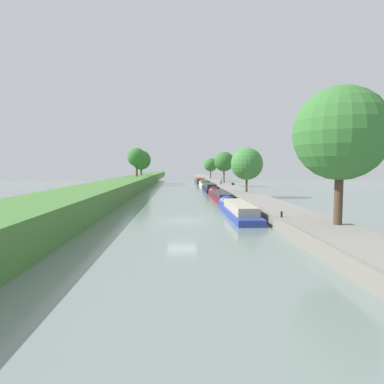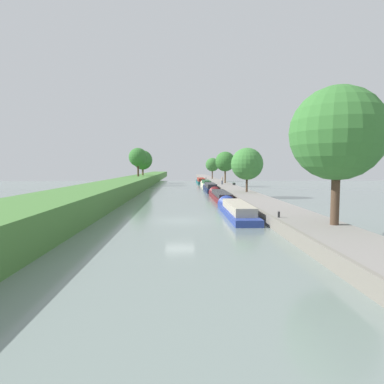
% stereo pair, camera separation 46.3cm
% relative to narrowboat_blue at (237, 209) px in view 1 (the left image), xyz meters
% --- Properties ---
extents(ground_plane, '(160.00, 160.00, 0.00)m').
position_rel_narrowboat_blue_xyz_m(ground_plane, '(-5.37, -3.48, -0.52)').
color(ground_plane, slate).
extents(left_grassy_bank, '(6.55, 260.00, 2.27)m').
position_rel_narrowboat_blue_xyz_m(left_grassy_bank, '(-15.80, -3.48, 0.62)').
color(left_grassy_bank, '#477A38').
rests_on(left_grassy_bank, ground_plane).
extents(right_towpath, '(4.14, 260.00, 0.87)m').
position_rel_narrowboat_blue_xyz_m(right_towpath, '(3.85, -3.48, -0.08)').
color(right_towpath, gray).
rests_on(right_towpath, ground_plane).
extents(stone_quay, '(0.25, 260.00, 0.92)m').
position_rel_narrowboat_blue_xyz_m(stone_quay, '(1.66, -3.48, -0.06)').
color(stone_quay, gray).
rests_on(stone_quay, ground_plane).
extents(narrowboat_blue, '(2.19, 13.57, 2.08)m').
position_rel_narrowboat_blue_xyz_m(narrowboat_blue, '(0.00, 0.00, 0.00)').
color(narrowboat_blue, '#283D93').
rests_on(narrowboat_blue, ground_plane).
extents(narrowboat_maroon, '(2.14, 16.16, 2.03)m').
position_rel_narrowboat_blue_xyz_m(narrowboat_maroon, '(0.25, 15.40, -0.02)').
color(narrowboat_maroon, maroon).
rests_on(narrowboat_maroon, ground_plane).
extents(narrowboat_navy, '(2.00, 13.69, 2.10)m').
position_rel_narrowboat_blue_xyz_m(narrowboat_navy, '(0.15, 31.51, 0.10)').
color(narrowboat_navy, '#141E42').
rests_on(narrowboat_navy, ground_plane).
extents(narrowboat_cream, '(1.91, 14.60, 1.98)m').
position_rel_narrowboat_blue_xyz_m(narrowboat_cream, '(0.39, 45.83, 0.09)').
color(narrowboat_cream, beige).
rests_on(narrowboat_cream, ground_plane).
extents(narrowboat_teal, '(2.18, 16.08, 2.18)m').
position_rel_narrowboat_blue_xyz_m(narrowboat_teal, '(0.02, 61.93, 0.07)').
color(narrowboat_teal, '#195B60').
rests_on(narrowboat_teal, ground_plane).
extents(tree_rightbank_near, '(6.05, 6.05, 8.97)m').
position_rel_narrowboat_blue_xyz_m(tree_rightbank_near, '(4.84, -10.64, 6.27)').
color(tree_rightbank_near, '#4C3828').
rests_on(tree_rightbank_near, right_towpath).
extents(tree_rightbank_midnear, '(4.77, 4.77, 6.59)m').
position_rel_narrowboat_blue_xyz_m(tree_rightbank_midnear, '(4.46, 17.17, 4.55)').
color(tree_rightbank_midnear, '#4C3828').
rests_on(tree_rightbank_midnear, right_towpath).
extents(tree_rightbank_midfar, '(4.56, 4.56, 7.24)m').
position_rel_narrowboat_blue_xyz_m(tree_rightbank_midfar, '(4.74, 44.43, 5.29)').
color(tree_rightbank_midfar, brown).
rests_on(tree_rightbank_midfar, right_towpath).
extents(tree_rightbank_far, '(4.18, 4.18, 6.46)m').
position_rel_narrowboat_blue_xyz_m(tree_rightbank_far, '(4.15, 70.80, 4.70)').
color(tree_rightbank_far, brown).
rests_on(tree_rightbank_far, right_towpath).
extents(tree_leftbank_downstream, '(4.46, 4.46, 6.89)m').
position_rel_narrowboat_blue_xyz_m(tree_leftbank_downstream, '(-15.85, 48.55, 6.39)').
color(tree_leftbank_downstream, '#4C3828').
rests_on(tree_leftbank_downstream, left_grassy_bank).
extents(tree_leftbank_upstream, '(5.36, 5.36, 6.87)m').
position_rel_narrowboat_blue_xyz_m(tree_leftbank_upstream, '(-16.13, 60.23, 5.93)').
color(tree_leftbank_upstream, brown).
rests_on(tree_leftbank_upstream, left_grassy_bank).
extents(person_walking, '(0.34, 0.34, 1.66)m').
position_rel_narrowboat_blue_xyz_m(person_walking, '(3.32, 38.38, 1.22)').
color(person_walking, '#282D42').
rests_on(person_walking, right_towpath).
extents(mooring_bollard_near, '(0.16, 0.16, 0.45)m').
position_rel_narrowboat_blue_xyz_m(mooring_bollard_near, '(2.09, -7.48, 0.57)').
color(mooring_bollard_near, black).
rests_on(mooring_bollard_near, right_towpath).
extents(mooring_bollard_far, '(0.16, 0.16, 0.45)m').
position_rel_narrowboat_blue_xyz_m(mooring_bollard_far, '(2.09, 69.13, 0.57)').
color(mooring_bollard_far, black).
rests_on(mooring_bollard_far, right_towpath).
extents(park_bench, '(0.44, 1.50, 0.47)m').
position_rel_narrowboat_blue_xyz_m(park_bench, '(5.47, 35.84, 0.70)').
color(park_bench, '#333338').
rests_on(park_bench, right_towpath).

